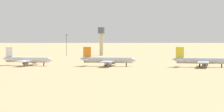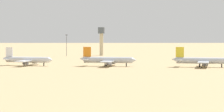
# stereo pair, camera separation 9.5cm
# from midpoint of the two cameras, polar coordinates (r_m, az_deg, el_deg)

# --- Properties ---
(ground) EXTENTS (4000.00, 4000.00, 0.00)m
(ground) POSITION_cam_midpoint_polar(r_m,az_deg,el_deg) (312.36, -0.18, -1.21)
(ground) COLOR tan
(ridge_west) EXTENTS (388.51, 286.18, 102.63)m
(ridge_west) POSITION_cam_midpoint_polar(r_m,az_deg,el_deg) (1445.85, -2.19, 3.81)
(ridge_west) COLOR slate
(ridge_west) RESTS_ON ground
(parked_jet_white_1) EXTENTS (34.03, 28.85, 11.24)m
(parked_jet_white_1) POSITION_cam_midpoint_polar(r_m,az_deg,el_deg) (331.11, -9.09, -0.39)
(parked_jet_white_1) COLOR silver
(parked_jet_white_1) RESTS_ON ground
(parked_jet_orange_2) EXTENTS (35.23, 29.51, 11.66)m
(parked_jet_orange_2) POSITION_cam_midpoint_polar(r_m,az_deg,el_deg) (320.57, -0.50, -0.43)
(parked_jet_orange_2) COLOR silver
(parked_jet_orange_2) RESTS_ON ground
(parked_jet_yellow_3) EXTENTS (35.77, 30.03, 11.82)m
(parked_jet_yellow_3) POSITION_cam_midpoint_polar(r_m,az_deg,el_deg) (317.00, 9.55, -0.49)
(parked_jet_yellow_3) COLOR silver
(parked_jet_yellow_3) RESTS_ON ground
(control_tower) EXTENTS (5.20, 5.20, 24.81)m
(control_tower) POSITION_cam_midpoint_polar(r_m,az_deg,el_deg) (466.46, -1.15, 1.89)
(control_tower) COLOR #C6B793
(control_tower) RESTS_ON ground
(light_pole_mid) EXTENTS (1.80, 0.50, 18.42)m
(light_pole_mid) POSITION_cam_midpoint_polar(r_m,az_deg,el_deg) (453.52, -4.90, 1.29)
(light_pole_mid) COLOR #59595E
(light_pole_mid) RESTS_ON ground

